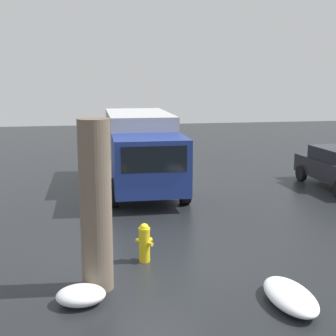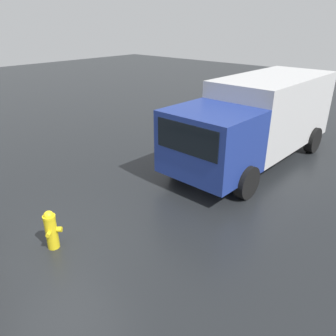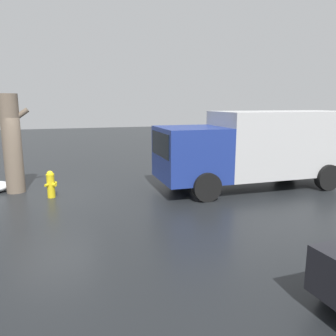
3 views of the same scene
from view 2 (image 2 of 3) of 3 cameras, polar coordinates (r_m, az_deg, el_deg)
ground_plane at (r=7.45m, az=-19.21°, el=-12.84°), size 60.00×60.00×0.00m
fire_hydrant at (r=7.19m, az=-19.68°, el=-9.98°), size 0.39×0.38×0.87m
delivery_truck at (r=11.03m, az=15.45°, el=8.48°), size 6.93×2.65×2.69m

